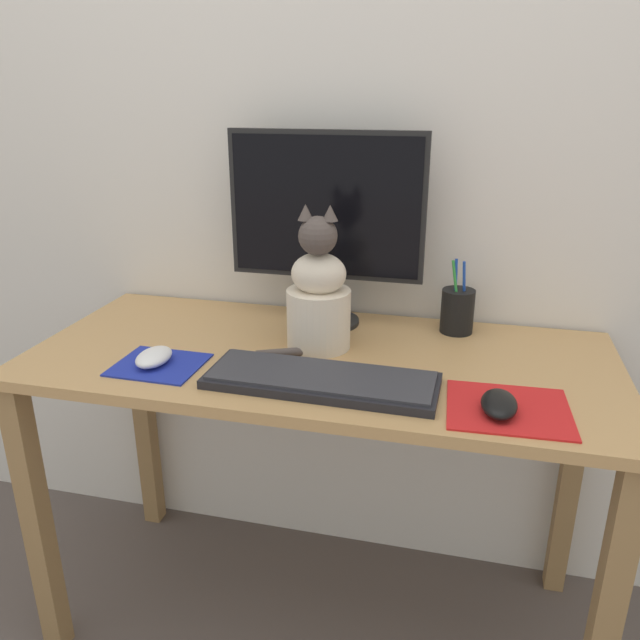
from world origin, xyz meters
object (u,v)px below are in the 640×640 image
(keyboard, at_px, (321,380))
(computer_mouse_left, at_px, (154,357))
(computer_mouse_right, at_px, (499,404))
(cat, at_px, (318,296))
(monitor, at_px, (326,218))
(pen_cup, at_px, (457,310))

(keyboard, bearing_deg, computer_mouse_left, -179.58)
(computer_mouse_left, height_order, computer_mouse_right, same)
(computer_mouse_right, relative_size, cat, 0.34)
(keyboard, relative_size, computer_mouse_right, 4.19)
(computer_mouse_right, height_order, cat, cat)
(keyboard, distance_m, computer_mouse_right, 0.35)
(computer_mouse_left, xyz_separation_m, cat, (0.32, 0.18, 0.10))
(keyboard, xyz_separation_m, cat, (-0.05, 0.19, 0.11))
(monitor, xyz_separation_m, keyboard, (0.07, -0.35, -0.26))
(computer_mouse_left, distance_m, computer_mouse_right, 0.72)
(monitor, relative_size, computer_mouse_left, 4.55)
(cat, distance_m, pen_cup, 0.36)
(monitor, bearing_deg, keyboard, -78.02)
(computer_mouse_left, height_order, cat, cat)
(monitor, xyz_separation_m, computer_mouse_left, (-0.30, -0.34, -0.25))
(monitor, height_order, keyboard, monitor)
(computer_mouse_right, bearing_deg, computer_mouse_left, 176.68)
(computer_mouse_right, distance_m, pen_cup, 0.41)
(computer_mouse_left, distance_m, cat, 0.38)
(keyboard, relative_size, pen_cup, 2.58)
(keyboard, distance_m, computer_mouse_left, 0.37)
(monitor, bearing_deg, computer_mouse_left, -131.16)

